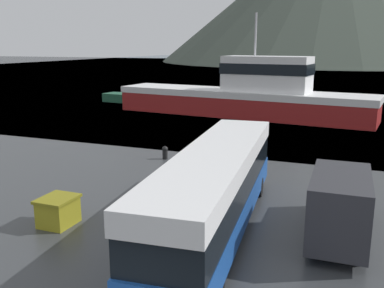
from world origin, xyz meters
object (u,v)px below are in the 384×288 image
object	(u,v)px
tour_bus	(216,187)
small_boat	(133,98)
fishing_boat	(247,95)
storage_bin	(58,211)
delivery_van	(340,204)

from	to	relation	value
tour_bus	small_boat	world-z (taller)	tour_bus
fishing_boat	small_boat	world-z (taller)	fishing_boat
storage_bin	delivery_van	bearing A→B (deg)	14.33
delivery_van	small_boat	distance (m)	39.94
tour_bus	fishing_boat	xyz separation A→B (m)	(-5.60, 26.97, 0.33)
storage_bin	small_boat	xyz separation A→B (m)	(-15.06, 33.43, -0.06)
tour_bus	storage_bin	distance (m)	6.36
tour_bus	delivery_van	xyz separation A→B (m)	(4.35, 1.06, -0.47)
small_boat	tour_bus	bearing A→B (deg)	-140.10
fishing_boat	delivery_van	bearing A→B (deg)	-152.23
fishing_boat	small_boat	xyz separation A→B (m)	(-15.49, 4.87, -1.63)
delivery_van	tour_bus	bearing A→B (deg)	-167.30
delivery_van	fishing_boat	xyz separation A→B (m)	(-9.95, 25.91, 0.79)
delivery_van	fishing_boat	world-z (taller)	fishing_boat
tour_bus	small_boat	bearing A→B (deg)	118.46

